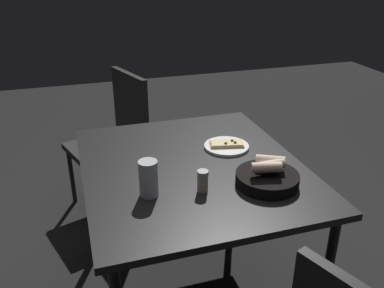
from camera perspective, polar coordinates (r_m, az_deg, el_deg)
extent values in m
plane|color=black|center=(2.30, 0.00, -19.29)|extent=(8.00, 8.00, 0.00)
cube|color=black|center=(1.87, 0.00, -3.29)|extent=(1.12, 0.97, 0.03)
cylinder|color=black|center=(1.88, 18.13, -18.18)|extent=(0.04, 0.04, 0.70)
cylinder|color=black|center=(2.59, 5.76, -4.08)|extent=(0.04, 0.04, 0.70)
cylinder|color=black|center=(2.42, -13.40, -6.92)|extent=(0.04, 0.04, 0.70)
cylinder|color=white|center=(2.02, 4.84, -0.34)|extent=(0.22, 0.22, 0.01)
cube|color=tan|center=(2.02, 4.85, -0.03)|extent=(0.11, 0.18, 0.01)
cube|color=beige|center=(2.01, 4.86, 0.18)|extent=(0.11, 0.16, 0.01)
sphere|color=brown|center=(2.01, 6.05, 0.18)|extent=(0.02, 0.02, 0.02)
sphere|color=brown|center=(2.00, 4.74, 0.06)|extent=(0.02, 0.02, 0.02)
sphere|color=brown|center=(2.03, 5.62, 0.43)|extent=(0.02, 0.02, 0.02)
cylinder|color=black|center=(1.72, 10.45, -4.82)|extent=(0.26, 0.26, 0.05)
cylinder|color=beige|center=(1.73, 10.87, -2.23)|extent=(0.09, 0.12, 0.04)
cylinder|color=beige|center=(1.67, 10.35, -3.23)|extent=(0.07, 0.13, 0.04)
cylinder|color=beige|center=(1.69, 10.64, -2.96)|extent=(0.04, 0.14, 0.04)
cylinder|color=#AB1B14|center=(1.78, 10.09, -3.96)|extent=(0.06, 0.06, 0.03)
cylinder|color=silver|center=(1.61, -6.09, -4.81)|extent=(0.08, 0.08, 0.15)
cylinder|color=#BB821A|center=(1.62, -6.06, -5.51)|extent=(0.07, 0.07, 0.10)
cylinder|color=#BFB299|center=(1.64, 1.49, -5.42)|extent=(0.04, 0.04, 0.08)
cylinder|color=maroon|center=(1.65, 1.49, -5.93)|extent=(0.04, 0.04, 0.04)
cylinder|color=#B7B7BC|center=(1.62, 1.51, -4.02)|extent=(0.05, 0.05, 0.01)
cube|color=#2B2B2B|center=(2.75, -11.94, -0.69)|extent=(0.56, 0.56, 0.04)
cube|color=black|center=(2.74, -8.60, 5.12)|extent=(0.41, 0.17, 0.46)
cylinder|color=black|center=(2.96, -16.45, -4.30)|extent=(0.03, 0.03, 0.42)
cylinder|color=black|center=(2.64, -13.49, -7.64)|extent=(0.03, 0.03, 0.42)
cylinder|color=black|center=(3.08, -9.87, -2.37)|extent=(0.03, 0.03, 0.42)
cylinder|color=black|center=(2.78, -6.30, -5.31)|extent=(0.03, 0.03, 0.42)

